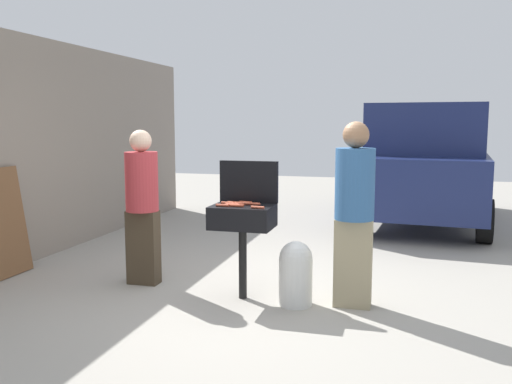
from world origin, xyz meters
TOP-DOWN VIEW (x-y plane):
  - ground_plane at (0.00, 0.00)m, footprint 24.00×24.00m
  - house_wall_side at (-3.16, 1.00)m, footprint 0.24×8.00m
  - bbq_grill at (-0.09, -0.12)m, footprint 0.60×0.44m
  - grill_lid_open at (-0.09, 0.10)m, footprint 0.60×0.05m
  - hot_dog_0 at (-0.12, -0.22)m, footprint 0.13×0.04m
  - hot_dog_1 at (-0.26, -0.24)m, footprint 0.13×0.03m
  - hot_dog_2 at (-0.14, -0.11)m, footprint 0.13×0.03m
  - hot_dog_3 at (-0.20, -0.14)m, footprint 0.13×0.04m
  - hot_dog_4 at (0.01, -0.07)m, footprint 0.13×0.04m
  - hot_dog_5 at (-0.10, 0.01)m, footprint 0.13×0.04m
  - hot_dog_6 at (-0.09, -0.04)m, footprint 0.13×0.04m
  - hot_dog_7 at (-0.12, -0.06)m, footprint 0.13×0.04m
  - hot_dog_8 at (-0.17, -0.19)m, footprint 0.13×0.03m
  - hot_dog_9 at (-0.26, -0.08)m, footprint 0.13×0.04m
  - hot_dog_10 at (0.10, -0.27)m, footprint 0.13×0.04m
  - hot_dog_11 at (-0.21, -0.03)m, footprint 0.13×0.03m
  - propane_tank at (0.45, -0.18)m, footprint 0.32×0.32m
  - person_left at (-1.27, 0.08)m, footprint 0.35×0.35m
  - person_right at (0.98, -0.08)m, footprint 0.37×0.37m
  - parked_minivan at (1.78, 4.74)m, footprint 2.33×4.55m

SIDE VIEW (x-z plane):
  - ground_plane at x=0.00m, z-range 0.00..0.00m
  - propane_tank at x=0.45m, z-range 0.01..0.63m
  - bbq_grill at x=-0.09m, z-range 0.32..1.25m
  - person_left at x=-1.27m, z-range 0.07..1.73m
  - hot_dog_0 at x=-0.12m, z-range 0.93..0.96m
  - hot_dog_1 at x=-0.26m, z-range 0.93..0.96m
  - hot_dog_2 at x=-0.14m, z-range 0.93..0.96m
  - hot_dog_3 at x=-0.20m, z-range 0.93..0.96m
  - hot_dog_4 at x=0.01m, z-range 0.93..0.96m
  - hot_dog_5 at x=-0.10m, z-range 0.93..0.96m
  - hot_dog_6 at x=-0.09m, z-range 0.93..0.96m
  - hot_dog_7 at x=-0.12m, z-range 0.93..0.96m
  - hot_dog_8 at x=-0.17m, z-range 0.93..0.96m
  - hot_dog_9 at x=-0.26m, z-range 0.93..0.96m
  - hot_dog_10 at x=0.10m, z-range 0.93..0.96m
  - hot_dog_11 at x=-0.21m, z-range 0.93..0.96m
  - person_right at x=0.98m, z-range 0.07..1.82m
  - parked_minivan at x=1.78m, z-range 0.02..2.04m
  - grill_lid_open at x=-0.09m, z-range 0.93..1.35m
  - house_wall_side at x=-3.16m, z-range 0.00..2.79m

